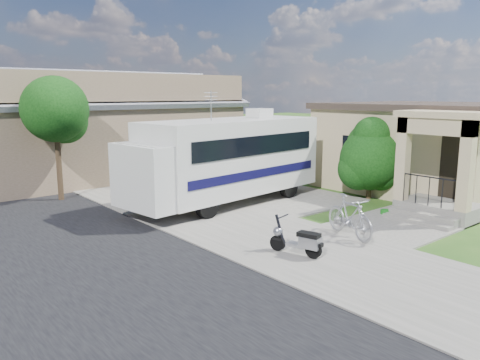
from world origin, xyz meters
TOP-DOWN VIEW (x-y plane):
  - ground at (0.00, 0.00)m, footprint 120.00×120.00m
  - sidewalk_slab at (-1.00, 10.00)m, footprint 4.00×80.00m
  - driveway_slab at (1.50, 4.50)m, footprint 7.00×6.00m
  - walk_slab at (3.00, -1.00)m, footprint 4.00×3.00m
  - house at (8.88, 1.43)m, footprint 9.47×7.80m
  - warehouse at (0.00, 13.97)m, footprint 12.50×8.40m
  - street_tree_a at (-3.70, 9.05)m, footprint 2.44×2.40m
  - motorhome at (0.56, 4.55)m, footprint 7.96×3.27m
  - shrub at (5.34, 1.85)m, footprint 2.52×2.41m
  - scooter at (-1.55, -0.99)m, footprint 0.65×1.40m
  - bicycle at (0.58, -0.87)m, footprint 1.04×2.00m
  - garden_hose at (3.58, -0.08)m, footprint 0.35×0.35m

SIDE VIEW (x-z plane):
  - ground at x=0.00m, z-range 0.00..0.00m
  - driveway_slab at x=1.50m, z-range 0.00..0.05m
  - walk_slab at x=3.00m, z-range 0.00..0.05m
  - sidewalk_slab at x=-1.00m, z-range 0.00..0.06m
  - garden_hose at x=3.58m, z-range 0.00..0.16m
  - scooter at x=-1.55m, z-range -0.04..0.89m
  - bicycle at x=0.58m, z-range 0.00..1.16m
  - shrub at x=5.34m, z-range 0.04..3.13m
  - motorhome at x=0.56m, z-range -0.28..3.69m
  - house at x=8.88m, z-range 0.00..3.55m
  - warehouse at x=0.00m, z-range -0.53..4.51m
  - street_tree_a at x=-3.70m, z-range 0.96..5.54m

